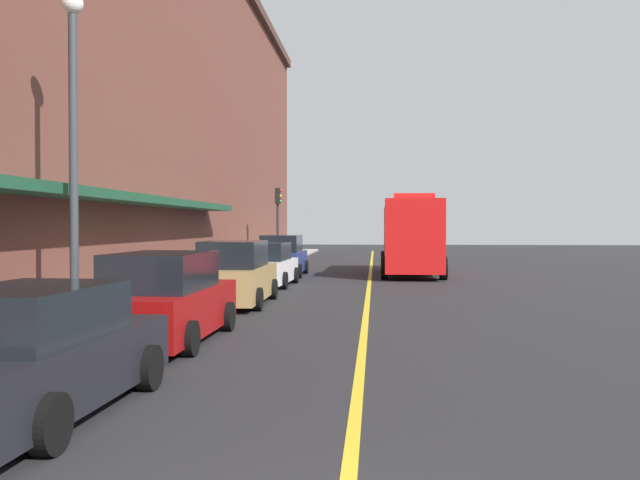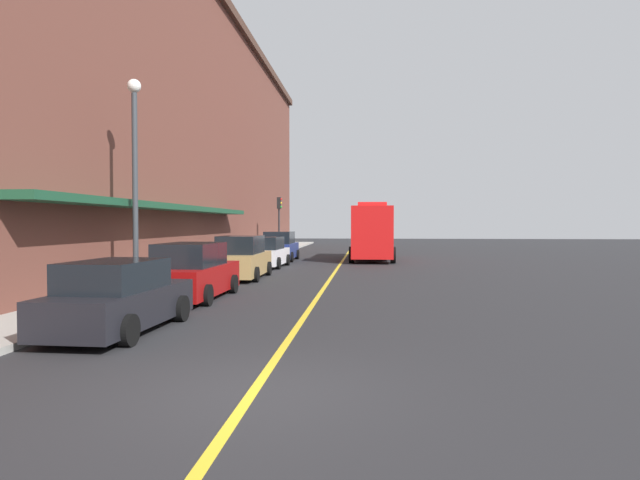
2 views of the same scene
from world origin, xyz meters
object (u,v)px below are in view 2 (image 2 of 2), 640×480
Objects in this scene: fire_truck at (372,233)px; parked_car_1 at (192,273)px; parked_car_2 at (242,259)px; parking_meter_0 at (220,252)px; traffic_light_near at (279,214)px; parked_car_0 at (119,298)px; street_lamp_left at (135,162)px; parked_car_3 at (266,253)px; parked_car_4 at (280,247)px; parking_meter_1 at (234,249)px.

parked_car_1 is at bearing -16.13° from fire_truck.
parking_meter_0 is at bearing 36.78° from parked_car_2.
fire_truck is 6.65× the size of parking_meter_0.
parking_meter_0 is 17.39m from traffic_light_near.
parked_car_2 is 14.29m from fire_truck.
parked_car_0 is 0.66× the size of street_lamp_left.
parked_car_3 is (-0.08, 18.36, 0.03)m from parked_car_0.
street_lamp_left reaches higher than parked_car_4.
parking_meter_0 is (-1.42, 8.57, 0.22)m from parked_car_1.
fire_truck is (5.76, 13.05, 0.89)m from parked_car_2.
street_lamp_left reaches higher than parking_meter_1.
street_lamp_left is (-2.10, -6.22, 3.53)m from parked_car_2.
street_lamp_left reaches higher than traffic_light_near.
parked_car_0 reaches higher than parking_meter_1.
parked_car_0 is 1.02× the size of parked_car_3.
fire_truck is (5.96, 1.24, 0.89)m from parked_car_4.
parking_meter_1 is (-1.49, 16.73, 0.31)m from parked_car_0.
traffic_light_near is (0.06, 14.52, 2.10)m from parking_meter_1.
fire_truck reaches higher than parked_car_0.
parked_car_3 is at bearing -178.97° from parked_car_4.
parked_car_0 is 3.45× the size of parking_meter_0.
parked_car_2 is 0.55× the size of fire_truck.
parked_car_1 is at bearing 178.80° from parked_car_2.
fire_truck is 20.98m from street_lamp_left.
street_lamp_left reaches higher than parked_car_0.
parked_car_0 is at bearing -178.51° from parked_car_1.
street_lamp_left reaches higher than parked_car_1.
parked_car_1 reaches higher than parked_car_0.
parked_car_0 is 3.45× the size of parking_meter_1.
parked_car_1 is at bearing 2.76° from parked_car_0.
parked_car_4 is 3.62× the size of parking_meter_0.
parked_car_3 is 3.38× the size of parking_meter_1.
parked_car_2 is 1.14× the size of traffic_light_near.
parked_car_1 is at bearing -82.84° from parking_meter_1.
parked_car_0 is at bearing -177.72° from parked_car_3.
traffic_light_near is at bearing 8.03° from parked_car_3.
parked_car_3 is 0.65× the size of street_lamp_left.
street_lamp_left is (-2.02, 0.38, 3.56)m from parked_car_1.
traffic_light_near reaches higher than parked_car_1.
parked_car_1 reaches higher than parking_meter_1.
parked_car_2 is at bearing 0.03° from parked_car_1.
parked_car_4 is 1.12× the size of traffic_light_near.
parked_car_2 is 2.48m from parking_meter_0.
parked_car_2 is at bearing 71.36° from street_lamp_left.
parking_meter_1 is 0.19× the size of street_lamp_left.
parked_car_0 reaches higher than parking_meter_0.
parked_car_3 is at bearing 48.86° from parking_meter_1.
fire_truck is 13.26m from parking_meter_0.
street_lamp_left is at bearing 160.84° from parked_car_2.
traffic_light_near is at bearing -130.24° from fire_truck.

